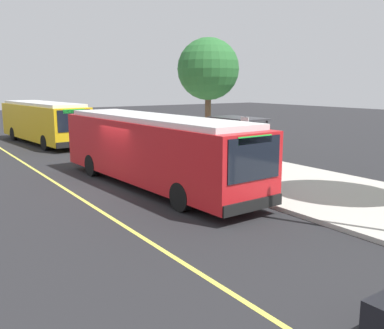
% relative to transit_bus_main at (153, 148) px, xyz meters
% --- Properties ---
extents(ground_plane, '(120.00, 120.00, 0.00)m').
position_rel_transit_bus_main_xyz_m(ground_plane, '(-0.81, -1.01, -1.62)').
color(ground_plane, '#232326').
extents(sidewalk_curb, '(44.00, 6.40, 0.15)m').
position_rel_transit_bus_main_xyz_m(sidewalk_curb, '(-0.81, 4.99, -1.54)').
color(sidewalk_curb, '#B7B2A8').
rests_on(sidewalk_curb, ground_plane).
extents(lane_stripe_center, '(36.00, 0.14, 0.01)m').
position_rel_transit_bus_main_xyz_m(lane_stripe_center, '(-0.81, -3.21, -1.61)').
color(lane_stripe_center, '#E0D64C').
rests_on(lane_stripe_center, ground_plane).
extents(transit_bus_main, '(11.88, 3.20, 2.95)m').
position_rel_transit_bus_main_xyz_m(transit_bus_main, '(0.00, 0.00, 0.00)').
color(transit_bus_main, red).
rests_on(transit_bus_main, ground_plane).
extents(transit_bus_second, '(10.86, 3.51, 2.95)m').
position_rel_transit_bus_main_xyz_m(transit_bus_second, '(-16.02, -0.10, -0.00)').
color(transit_bus_second, gold).
rests_on(transit_bus_second, ground_plane).
extents(bus_shelter, '(2.90, 1.60, 2.48)m').
position_rel_transit_bus_main_xyz_m(bus_shelter, '(-0.79, 5.21, 0.30)').
color(bus_shelter, '#333338').
rests_on(bus_shelter, sidewalk_curb).
extents(waiting_bench, '(1.60, 0.48, 0.95)m').
position_rel_transit_bus_main_xyz_m(waiting_bench, '(-0.88, 5.09, -0.98)').
color(waiting_bench, brown).
rests_on(waiting_bench, sidewalk_curb).
extents(route_sign_post, '(0.44, 0.08, 2.80)m').
position_rel_transit_bus_main_xyz_m(route_sign_post, '(2.43, 2.84, 0.34)').
color(route_sign_post, '#333338').
rests_on(route_sign_post, sidewalk_curb).
extents(pedestrian_commuter, '(0.24, 0.40, 1.69)m').
position_rel_transit_bus_main_xyz_m(pedestrian_commuter, '(2.42, 2.61, -0.50)').
color(pedestrian_commuter, '#282D47').
rests_on(pedestrian_commuter, sidewalk_curb).
extents(street_tree_near_shelter, '(3.64, 3.64, 6.76)m').
position_rel_transit_bus_main_xyz_m(street_tree_near_shelter, '(-5.56, 6.82, 3.44)').
color(street_tree_near_shelter, brown).
rests_on(street_tree_near_shelter, sidewalk_curb).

